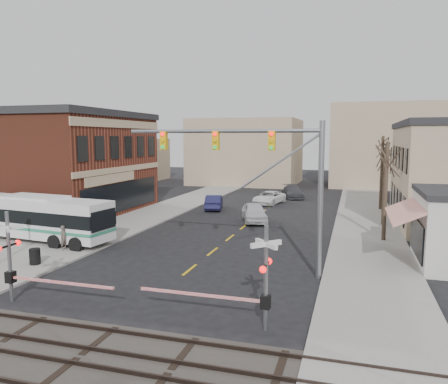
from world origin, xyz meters
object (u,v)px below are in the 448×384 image
(pedestrian_near, at_px, (64,238))
(transit_bus, at_px, (35,217))
(pedestrian_far, at_px, (94,225))
(car_a, at_px, (254,212))
(traffic_signal_mast, at_px, (264,165))
(rr_crossing_east, at_px, (254,278))
(car_c, at_px, (269,198))
(car_b, at_px, (214,202))
(car_d, at_px, (293,192))
(trash_bin, at_px, (35,256))
(rr_crossing_west, at_px, (17,258))

(pedestrian_near, bearing_deg, transit_bus, 74.13)
(pedestrian_far, bearing_deg, car_a, -4.04)
(traffic_signal_mast, xyz_separation_m, pedestrian_far, (-13.30, 4.60, -4.81))
(car_a, bearing_deg, rr_crossing_east, -96.72)
(car_c, height_order, pedestrian_near, pedestrian_near)
(traffic_signal_mast, height_order, car_b, traffic_signal_mast)
(traffic_signal_mast, height_order, car_c, traffic_signal_mast)
(car_c, distance_m, pedestrian_far, 21.67)
(transit_bus, distance_m, rr_crossing_east, 19.97)
(car_d, bearing_deg, car_c, -125.12)
(trash_bin, relative_size, pedestrian_near, 0.57)
(rr_crossing_east, bearing_deg, traffic_signal_mast, 98.72)
(car_a, height_order, pedestrian_far, pedestrian_far)
(car_a, relative_size, pedestrian_near, 3.07)
(traffic_signal_mast, distance_m, rr_crossing_east, 7.86)
(car_b, xyz_separation_m, car_d, (6.44, 10.79, 0.00))
(car_c, relative_size, pedestrian_far, 2.91)
(car_b, bearing_deg, rr_crossing_west, 75.51)
(rr_crossing_west, xyz_separation_m, pedestrian_near, (-3.56, 7.86, -1.07))
(rr_crossing_east, distance_m, trash_bin, 14.30)
(rr_crossing_west, relative_size, pedestrian_near, 3.62)
(trash_bin, height_order, car_d, car_d)
(car_b, distance_m, pedestrian_far, 15.16)
(rr_crossing_west, relative_size, car_b, 1.27)
(car_a, distance_m, car_b, 7.43)
(rr_crossing_west, bearing_deg, car_c, 80.84)
(transit_bus, height_order, pedestrian_near, transit_bus)
(rr_crossing_east, xyz_separation_m, car_b, (-9.98, 25.91, -1.24))
(rr_crossing_west, xyz_separation_m, car_b, (0.43, 26.23, -1.24))
(rr_crossing_west, xyz_separation_m, car_a, (5.75, 21.03, -1.16))
(transit_bus, xyz_separation_m, pedestrian_far, (3.30, 2.04, -0.76))
(rr_crossing_west, distance_m, car_d, 37.68)
(transit_bus, relative_size, traffic_signal_mast, 1.13)
(transit_bus, height_order, car_c, transit_bus)
(trash_bin, xyz_separation_m, pedestrian_near, (-0.44, 3.16, 0.33))
(car_b, height_order, pedestrian_near, pedestrian_near)
(car_a, xyz_separation_m, pedestrian_far, (-9.67, -9.31, 0.15))
(pedestrian_near, bearing_deg, rr_crossing_west, -145.12)
(rr_crossing_west, xyz_separation_m, car_d, (6.87, 37.02, -1.24))
(trash_bin, distance_m, pedestrian_far, 7.07)
(car_b, bearing_deg, pedestrian_far, 59.74)
(rr_crossing_west, distance_m, car_a, 21.83)
(transit_bus, bearing_deg, pedestrian_far, 31.70)
(traffic_signal_mast, distance_m, car_c, 25.21)
(rr_crossing_west, bearing_deg, pedestrian_far, 108.52)
(rr_crossing_east, distance_m, pedestrian_near, 15.92)
(rr_crossing_east, xyz_separation_m, pedestrian_far, (-14.34, 11.40, -1.01))
(rr_crossing_east, bearing_deg, transit_bus, 152.04)
(car_b, bearing_deg, car_c, -145.25)
(rr_crossing_west, distance_m, pedestrian_far, 12.40)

